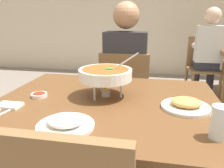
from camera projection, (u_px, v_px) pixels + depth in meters
cafe_rear_partition at (145, 0)px, 4.43m from camera, size 10.00×0.10×3.00m
dining_table_main at (107, 118)px, 1.24m from camera, size 1.22×0.98×0.75m
chair_diner_main at (125, 95)px, 2.01m from camera, size 0.44×0.44×0.90m
diner_main at (126, 68)px, 1.97m from camera, size 0.40×0.45×1.31m
curry_bowl at (105, 74)px, 1.25m from camera, size 0.33×0.30×0.26m
rice_plate at (65, 123)px, 0.91m from camera, size 0.24×0.24×0.06m
appetizer_plate at (186, 105)px, 1.11m from camera, size 0.24×0.24×0.06m
sauce_dish at (39, 95)px, 1.27m from camera, size 0.09×0.09×0.02m
napkin_folded at (9, 106)px, 1.12m from camera, size 0.12×0.08×0.02m
spoon_utensil at (9, 111)px, 1.07m from camera, size 0.05×0.17×0.01m
drink_glass at (220, 124)px, 0.83m from camera, size 0.07×0.07×0.13m
chair_bg_left at (202, 63)px, 3.32m from camera, size 0.48×0.48×0.90m
patron_bg_left at (208, 49)px, 3.13m from camera, size 0.40×0.45×1.31m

